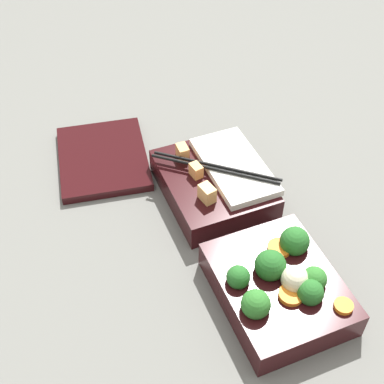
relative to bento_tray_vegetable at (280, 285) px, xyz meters
name	(u,v)px	position (x,y,z in m)	size (l,w,h in m)	color
ground_plane	(242,243)	(0.11, 0.00, -0.03)	(3.00, 3.00, 0.00)	slate
bento_tray_vegetable	(280,285)	(0.00, 0.00, 0.00)	(0.19, 0.15, 0.08)	black
bento_tray_rice	(217,182)	(0.22, 0.00, 0.00)	(0.19, 0.17, 0.07)	black
bento_lid	(103,158)	(0.37, 0.15, -0.02)	(0.19, 0.15, 0.01)	black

